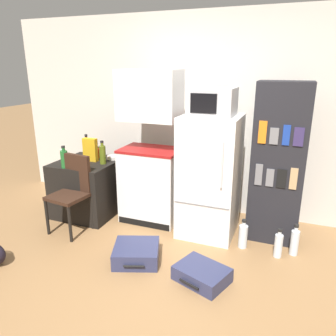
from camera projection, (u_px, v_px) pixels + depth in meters
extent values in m
plane|color=olive|center=(155.00, 294.00, 2.88)|extent=(24.00, 24.00, 0.00)
cube|color=beige|center=(230.00, 117.00, 4.20)|extent=(6.40, 0.10, 2.57)
cube|color=black|center=(88.00, 187.00, 4.37)|extent=(0.75, 0.77, 0.73)
cube|color=white|center=(151.00, 186.00, 4.16)|extent=(0.72, 0.49, 0.91)
cube|color=maroon|center=(151.00, 150.00, 4.02)|extent=(0.73, 0.50, 0.03)
cube|color=white|center=(150.00, 95.00, 3.82)|extent=(0.72, 0.42, 0.59)
cube|color=black|center=(143.00, 224.00, 4.07)|extent=(0.69, 0.01, 0.08)
cube|color=white|center=(209.00, 177.00, 3.76)|extent=(0.64, 0.64, 1.40)
cube|color=gray|center=(201.00, 205.00, 3.54)|extent=(0.61, 0.01, 0.01)
cylinder|color=silver|center=(222.00, 165.00, 3.31)|extent=(0.02, 0.02, 0.49)
cube|color=#B7B7BC|center=(213.00, 102.00, 3.50)|extent=(0.48, 0.41, 0.30)
cube|color=black|center=(203.00, 103.00, 3.33)|extent=(0.28, 0.01, 0.20)
cube|color=black|center=(278.00, 165.00, 3.57)|extent=(0.56, 0.36, 1.77)
cube|color=slate|center=(259.00, 175.00, 3.50)|extent=(0.07, 0.01, 0.23)
cube|color=slate|center=(270.00, 178.00, 3.46)|extent=(0.08, 0.01, 0.19)
cube|color=black|center=(282.00, 179.00, 3.42)|extent=(0.10, 0.01, 0.20)
cube|color=tan|center=(294.00, 179.00, 3.37)|extent=(0.07, 0.01, 0.23)
cube|color=orange|center=(262.00, 132.00, 3.36)|extent=(0.08, 0.01, 0.23)
cube|color=slate|center=(274.00, 136.00, 3.33)|extent=(0.09, 0.01, 0.17)
cube|color=#193899|center=(286.00, 135.00, 3.28)|extent=(0.07, 0.01, 0.21)
cube|color=#332856|center=(299.00, 137.00, 3.24)|extent=(0.10, 0.01, 0.19)
cylinder|color=black|center=(87.00, 147.00, 4.51)|extent=(0.07, 0.07, 0.23)
cylinder|color=black|center=(86.00, 138.00, 4.47)|extent=(0.03, 0.03, 0.04)
cylinder|color=black|center=(86.00, 135.00, 4.46)|extent=(0.04, 0.04, 0.02)
cylinder|color=silver|center=(63.00, 155.00, 4.27)|extent=(0.07, 0.07, 0.15)
cylinder|color=silver|center=(63.00, 149.00, 4.25)|extent=(0.03, 0.03, 0.03)
cylinder|color=black|center=(62.00, 147.00, 4.24)|extent=(0.04, 0.04, 0.02)
cylinder|color=#566619|center=(103.00, 155.00, 4.12)|extent=(0.08, 0.08, 0.23)
cylinder|color=#566619|center=(102.00, 144.00, 4.08)|extent=(0.04, 0.04, 0.04)
cylinder|color=black|center=(102.00, 142.00, 4.07)|extent=(0.04, 0.04, 0.02)
cylinder|color=#AD1914|center=(99.00, 153.00, 4.44)|extent=(0.09, 0.09, 0.11)
cylinder|color=#AD1914|center=(99.00, 148.00, 4.41)|extent=(0.04, 0.04, 0.02)
cylinder|color=black|center=(99.00, 147.00, 4.41)|extent=(0.05, 0.05, 0.01)
cylinder|color=#1E6028|center=(64.00, 159.00, 3.97)|extent=(0.09, 0.09, 0.21)
cylinder|color=#1E6028|center=(63.00, 149.00, 3.93)|extent=(0.04, 0.04, 0.04)
cylinder|color=black|center=(63.00, 147.00, 3.92)|extent=(0.04, 0.04, 0.02)
cylinder|color=silver|center=(113.00, 157.00, 4.36)|extent=(0.16, 0.16, 0.04)
cube|color=gold|center=(90.00, 150.00, 4.24)|extent=(0.19, 0.07, 0.30)
cylinder|color=black|center=(47.00, 217.00, 3.84)|extent=(0.04, 0.04, 0.43)
cylinder|color=black|center=(70.00, 224.00, 3.67)|extent=(0.04, 0.04, 0.43)
cylinder|color=black|center=(70.00, 206.00, 4.14)|extent=(0.04, 0.04, 0.43)
cylinder|color=black|center=(92.00, 212.00, 3.97)|extent=(0.04, 0.04, 0.43)
cube|color=#331E14|center=(68.00, 196.00, 3.83)|extent=(0.45, 0.45, 0.04)
cube|color=#331E14|center=(77.00, 172.00, 3.91)|extent=(0.38, 0.10, 0.45)
cube|color=navy|center=(136.00, 253.00, 3.36)|extent=(0.57, 0.55, 0.17)
cylinder|color=black|center=(134.00, 266.00, 3.13)|extent=(0.20, 0.09, 0.02)
cube|color=navy|center=(202.00, 274.00, 3.04)|extent=(0.56, 0.49, 0.14)
cylinder|color=black|center=(189.00, 284.00, 2.90)|extent=(0.20, 0.09, 0.02)
cylinder|color=silver|center=(294.00, 243.00, 3.45)|extent=(0.09, 0.09, 0.27)
cylinder|color=silver|center=(296.00, 229.00, 3.40)|extent=(0.04, 0.04, 0.05)
cylinder|color=black|center=(297.00, 226.00, 3.39)|extent=(0.05, 0.05, 0.03)
cylinder|color=silver|center=(278.00, 246.00, 3.41)|extent=(0.08, 0.08, 0.25)
cylinder|color=silver|center=(280.00, 233.00, 3.36)|extent=(0.04, 0.04, 0.04)
cylinder|color=black|center=(280.00, 230.00, 3.35)|extent=(0.04, 0.04, 0.03)
cylinder|color=silver|center=(243.00, 236.00, 3.59)|extent=(0.10, 0.10, 0.26)
cylinder|color=silver|center=(244.00, 224.00, 3.54)|extent=(0.04, 0.04, 0.05)
cylinder|color=black|center=(244.00, 221.00, 3.53)|extent=(0.05, 0.05, 0.03)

